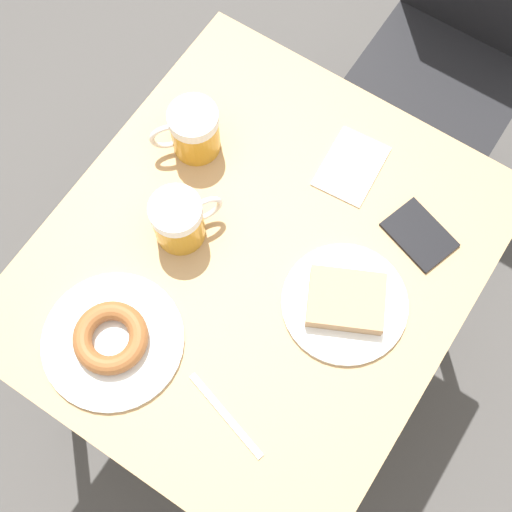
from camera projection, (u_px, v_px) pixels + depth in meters
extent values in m
plane|color=#474442|center=(256.00, 351.00, 1.99)|extent=(8.00, 8.00, 0.00)
cube|color=tan|center=(256.00, 263.00, 1.32)|extent=(0.75, 0.86, 0.03)
cylinder|color=black|center=(39.00, 376.00, 1.61)|extent=(0.04, 0.04, 0.70)
cylinder|color=black|center=(230.00, 127.00, 1.84)|extent=(0.04, 0.04, 0.70)
cylinder|color=black|center=(461.00, 260.00, 1.71)|extent=(0.04, 0.04, 0.70)
cube|color=black|center=(436.00, 85.00, 1.77)|extent=(0.40, 0.40, 0.02)
cylinder|color=black|center=(331.00, 148.00, 1.97)|extent=(0.03, 0.03, 0.44)
cylinder|color=black|center=(443.00, 212.00, 1.90)|extent=(0.03, 0.03, 0.44)
cylinder|color=black|center=(393.00, 60.00, 2.07)|extent=(0.03, 0.03, 0.44)
cylinder|color=black|center=(501.00, 117.00, 2.00)|extent=(0.03, 0.03, 0.44)
cylinder|color=white|center=(345.00, 303.00, 1.28)|extent=(0.23, 0.23, 0.01)
cube|color=tan|center=(346.00, 300.00, 1.26)|extent=(0.17, 0.15, 0.03)
cylinder|color=white|center=(113.00, 341.00, 1.25)|extent=(0.25, 0.25, 0.01)
torus|color=brown|center=(111.00, 338.00, 1.23)|extent=(0.13, 0.13, 0.03)
cylinder|color=#C68C23|center=(195.00, 134.00, 1.36)|extent=(0.09, 0.09, 0.09)
cylinder|color=white|center=(193.00, 118.00, 1.30)|extent=(0.09, 0.09, 0.02)
torus|color=silver|center=(168.00, 136.00, 1.34)|extent=(0.06, 0.06, 0.07)
cylinder|color=#C68C23|center=(179.00, 223.00, 1.29)|extent=(0.09, 0.09, 0.09)
cylinder|color=white|center=(175.00, 211.00, 1.24)|extent=(0.09, 0.09, 0.02)
torus|color=silver|center=(204.00, 209.00, 1.29)|extent=(0.05, 0.07, 0.07)
cube|color=white|center=(351.00, 166.00, 1.38)|extent=(0.12, 0.15, 0.00)
cube|color=silver|center=(226.00, 415.00, 1.21)|extent=(0.18, 0.06, 0.00)
cube|color=black|center=(419.00, 235.00, 1.32)|extent=(0.15, 0.12, 0.01)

